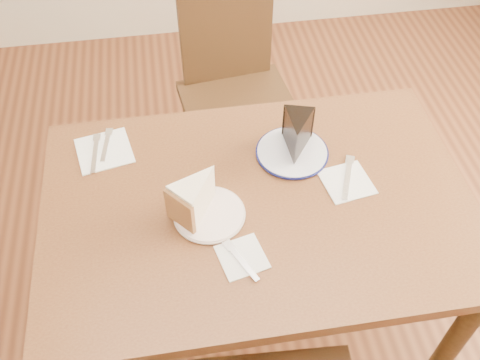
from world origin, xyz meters
The scene contains 14 objects.
ground centered at (0.00, 0.00, 0.00)m, with size 4.00×4.00×0.00m, color #4A2413.
table centered at (0.00, 0.00, 0.65)m, with size 1.20×0.80×0.75m.
chair_far centered at (0.05, 0.76, 0.49)m, with size 0.49×0.49×0.88m.
plate_cream centered at (-0.14, -0.03, 0.76)m, with size 0.19×0.19×0.01m, color white.
plate_navy centered at (0.13, 0.16, 0.76)m, with size 0.21×0.21×0.01m, color white.
carrot_cake centered at (-0.17, -0.01, 0.81)m, with size 0.09×0.13×0.10m, color white, non-canonical shape.
chocolate_cake centered at (0.14, 0.17, 0.82)m, with size 0.09×0.13×0.11m, color black, non-canonical shape.
napkin_cream centered at (-0.07, -0.18, 0.75)m, with size 0.11×0.11×0.00m, color white.
napkin_navy centered at (0.26, 0.03, 0.75)m, with size 0.13×0.13×0.00m, color white.
napkin_spare centered at (-0.43, 0.26, 0.75)m, with size 0.16×0.16×0.00m, color white.
fork_cream centered at (-0.08, -0.19, 0.76)m, with size 0.01×0.14×0.00m, color silver.
knife_navy centered at (0.27, 0.04, 0.76)m, with size 0.02×0.17×0.00m, color silver.
fork_spare centered at (-0.42, 0.28, 0.76)m, with size 0.01×0.14×0.00m, color silver.
knife_spare centered at (-0.45, 0.25, 0.76)m, with size 0.01×0.16×0.00m, color silver.
Camera 1 is at (-0.20, -0.91, 1.91)m, focal length 40.00 mm.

